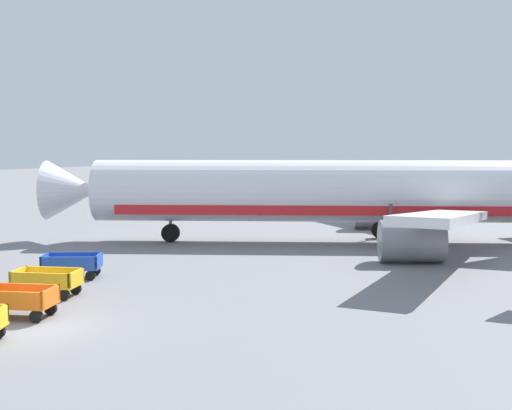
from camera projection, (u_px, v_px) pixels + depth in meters
ground_plane at (42, 328)px, 22.58m from camera, size 220.00×220.00×0.00m
airplane at (361, 193)px, 41.26m from camera, size 34.53×28.67×11.34m
baggage_cart_second_in_row at (17, 301)px, 23.85m from camera, size 3.55×2.28×1.07m
baggage_cart_third_in_row at (47, 282)px, 27.12m from camera, size 3.56×2.27×1.07m
baggage_cart_fourth_in_row at (72, 265)px, 30.84m from camera, size 3.36×2.59×1.07m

